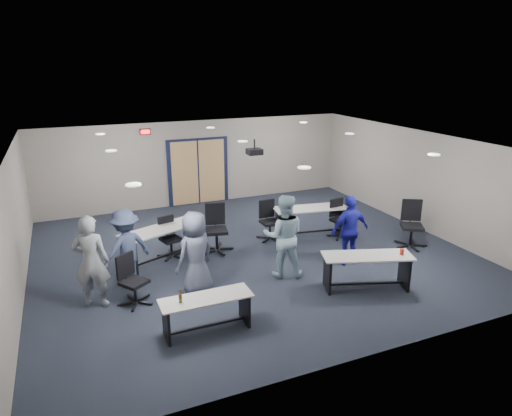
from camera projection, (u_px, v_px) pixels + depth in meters
name	position (u px, v px, depth m)	size (l,w,h in m)	color
floor	(251.00, 253.00, 11.16)	(10.00, 10.00, 0.00)	black
back_wall	(198.00, 163.00, 14.68)	(10.00, 0.04, 2.70)	gray
front_wall	(366.00, 281.00, 6.81)	(10.00, 0.04, 2.70)	gray
left_wall	(14.00, 230.00, 8.88)	(0.04, 9.00, 2.70)	gray
right_wall	(418.00, 180.00, 12.61)	(0.04, 9.00, 2.70)	gray
ceiling	(251.00, 143.00, 10.32)	(10.00, 9.00, 0.04)	white
double_door	(198.00, 172.00, 14.74)	(2.00, 0.07, 2.20)	black
exit_sign	(145.00, 132.00, 13.69)	(0.32, 0.07, 0.18)	black
ceiling_projector	(254.00, 152.00, 10.96)	(0.35, 0.32, 0.37)	black
ceiling_can_lights	(247.00, 143.00, 10.55)	(6.24, 5.74, 0.02)	white
table_front_left	(206.00, 308.00, 7.83)	(1.59, 0.54, 0.88)	#ADAAA4
table_front_right	(367.00, 266.00, 9.30)	(1.91, 1.16, 0.86)	#ADAAA4
table_back_left	(162.00, 238.00, 10.60)	(2.08, 1.36, 0.80)	#ADAAA4
table_back_right	(310.00, 216.00, 12.12)	(2.02, 0.96, 0.79)	#ADAAA4
chair_back_a	(171.00, 238.00, 10.80)	(0.62, 0.62, 0.98)	black
chair_back_b	(216.00, 229.00, 11.11)	(0.73, 0.73, 1.17)	black
chair_back_c	(270.00, 221.00, 11.86)	(0.65, 0.65, 1.03)	black
chair_back_d	(341.00, 219.00, 12.02)	(0.64, 0.64, 1.02)	black
chair_loose_left	(134.00, 280.00, 8.69)	(0.63, 0.63, 1.00)	black
chair_loose_right	(412.00, 225.00, 11.37)	(0.74, 0.74, 1.18)	black
person_gray	(91.00, 262.00, 8.51)	(0.67, 0.44, 1.83)	gray
person_plaid	(195.00, 254.00, 8.96)	(0.85, 0.55, 1.74)	#4C5369
person_lightblue	(284.00, 236.00, 9.75)	(0.89, 0.69, 1.83)	#9BBDCE
person_navy	(350.00, 230.00, 10.35)	(0.96, 0.40, 1.64)	#1D1C9D
person_back	(126.00, 249.00, 9.30)	(1.08, 0.62, 1.67)	#394568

